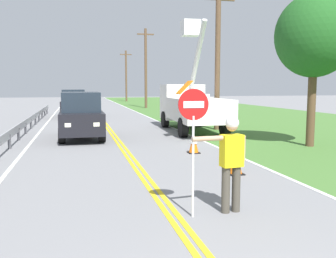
{
  "coord_description": "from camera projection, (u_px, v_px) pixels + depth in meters",
  "views": [
    {
      "loc": [
        -1.65,
        -1.75,
        2.38
      ],
      "look_at": [
        0.75,
        8.1,
        1.2
      ],
      "focal_mm": 39.74,
      "sensor_mm": 36.0,
      "label": 1
    }
  ],
  "objects": [
    {
      "name": "guardrail_left_shoulder",
      "position": [
        22.0,
        126.0,
        17.32
      ],
      "size": [
        0.1,
        32.0,
        0.71
      ],
      "color": "#9EA0A3",
      "rests_on": "ground"
    },
    {
      "name": "traffic_cone_mid",
      "position": [
        194.0,
        144.0,
        13.18
      ],
      "size": [
        0.4,
        0.4,
        0.7
      ],
      "color": "orange",
      "rests_on": "ground"
    },
    {
      "name": "oncoming_suv_second",
      "position": [
        74.0,
        103.0,
        28.22
      ],
      "size": [
        1.94,
        4.62,
        2.1
      ],
      "color": "black",
      "rests_on": "ground"
    },
    {
      "name": "utility_pole_far",
      "position": [
        126.0,
        75.0,
        57.08
      ],
      "size": [
        1.8,
        0.28,
        7.74
      ],
      "color": "brown",
      "rests_on": "ground"
    },
    {
      "name": "oncoming_suv_nearest",
      "position": [
        81.0,
        115.0,
        16.84
      ],
      "size": [
        1.94,
        4.62,
        2.1
      ],
      "color": "black",
      "rests_on": "ground"
    },
    {
      "name": "utility_pole_mid",
      "position": [
        146.0,
        67.0,
        39.83
      ],
      "size": [
        1.8,
        0.28,
        8.43
      ],
      "color": "brown",
      "rests_on": "ground"
    },
    {
      "name": "utility_pole_near",
      "position": [
        218.0,
        56.0,
        19.9
      ],
      "size": [
        1.8,
        0.28,
        7.53
      ],
      "color": "brown",
      "rests_on": "ground"
    },
    {
      "name": "roadside_tree_verge",
      "position": [
        314.0,
        36.0,
        14.23
      ],
      "size": [
        3.0,
        3.0,
        5.9
      ],
      "color": "brown",
      "rests_on": "ground"
    },
    {
      "name": "stop_sign_paddle",
      "position": [
        193.0,
        124.0,
        6.59
      ],
      "size": [
        0.56,
        0.04,
        2.33
      ],
      "color": "silver",
      "rests_on": "ground"
    },
    {
      "name": "edge_line_right",
      "position": [
        167.0,
        125.0,
        22.5
      ],
      "size": [
        0.12,
        110.0,
        0.01
      ],
      "primitive_type": "cube",
      "color": "silver",
      "rests_on": "ground"
    },
    {
      "name": "grass_verge_right",
      "position": [
        286.0,
        122.0,
        24.38
      ],
      "size": [
        16.0,
        110.0,
        0.01
      ],
      "primitive_type": "cube",
      "color": "#477533",
      "rests_on": "ground"
    },
    {
      "name": "centerline_yellow_left",
      "position": [
        106.0,
        127.0,
        21.63
      ],
      "size": [
        0.11,
        110.0,
        0.01
      ],
      "primitive_type": "cube",
      "color": "yellow",
      "rests_on": "ground"
    },
    {
      "name": "flagger_worker",
      "position": [
        231.0,
        158.0,
        6.92
      ],
      "size": [
        1.08,
        0.28,
        1.83
      ],
      "color": "#474238",
      "rests_on": "ground"
    },
    {
      "name": "traffic_cone_lead",
      "position": [
        236.0,
        162.0,
        10.02
      ],
      "size": [
        0.4,
        0.4,
        0.7
      ],
      "color": "orange",
      "rests_on": "ground"
    },
    {
      "name": "edge_line_left",
      "position": [
        42.0,
        128.0,
        20.8
      ],
      "size": [
        0.12,
        110.0,
        0.01
      ],
      "primitive_type": "cube",
      "color": "silver",
      "rests_on": "ground"
    },
    {
      "name": "centerline_yellow_right",
      "position": [
        109.0,
        127.0,
        21.67
      ],
      "size": [
        0.11,
        110.0,
        0.01
      ],
      "primitive_type": "cube",
      "color": "yellow",
      "rests_on": "ground"
    },
    {
      "name": "utility_bucket_truck",
      "position": [
        190.0,
        104.0,
        19.78
      ],
      "size": [
        2.87,
        6.88,
        5.78
      ],
      "color": "white",
      "rests_on": "ground"
    }
  ]
}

